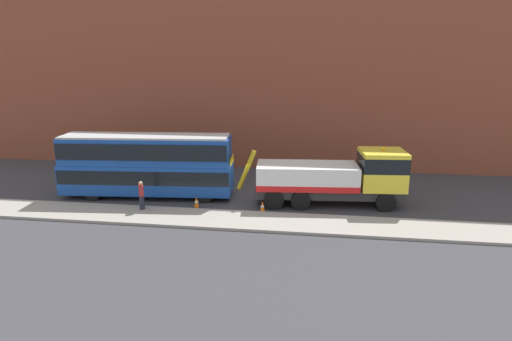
% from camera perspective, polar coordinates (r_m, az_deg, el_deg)
% --- Properties ---
extents(ground_plane, '(120.00, 120.00, 0.00)m').
position_cam_1_polar(ground_plane, '(28.25, -1.50, -3.59)').
color(ground_plane, '#38383D').
extents(near_kerb, '(60.00, 2.80, 0.15)m').
position_cam_1_polar(near_kerb, '(24.34, -3.14, -6.49)').
color(near_kerb, gray).
rests_on(near_kerb, ground_plane).
extents(building_facade, '(60.00, 1.50, 16.00)m').
position_cam_1_polar(building_facade, '(35.30, 0.76, 13.41)').
color(building_facade, brown).
rests_on(building_facade, ground_plane).
extents(recovery_tow_truck, '(10.23, 3.38, 3.67)m').
position_cam_1_polar(recovery_tow_truck, '(26.92, 10.48, -0.85)').
color(recovery_tow_truck, '#2D2D2D').
rests_on(recovery_tow_truck, ground_plane).
extents(double_decker_bus, '(11.18, 3.46, 4.06)m').
position_cam_1_polar(double_decker_bus, '(28.82, -14.13, 0.95)').
color(double_decker_bus, '#19479E').
rests_on(double_decker_bus, ground_plane).
extents(pedestrian_onlooker, '(0.41, 0.47, 1.71)m').
position_cam_1_polar(pedestrian_onlooker, '(26.33, -14.82, -3.21)').
color(pedestrian_onlooker, '#232333').
rests_on(pedestrian_onlooker, near_kerb).
extents(traffic_cone_near_bus, '(0.36, 0.36, 0.72)m').
position_cam_1_polar(traffic_cone_near_bus, '(26.48, -7.82, -4.21)').
color(traffic_cone_near_bus, orange).
rests_on(traffic_cone_near_bus, ground_plane).
extents(traffic_cone_midway, '(0.36, 0.36, 0.72)m').
position_cam_1_polar(traffic_cone_midway, '(25.49, 0.85, -4.83)').
color(traffic_cone_midway, orange).
rests_on(traffic_cone_midway, ground_plane).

